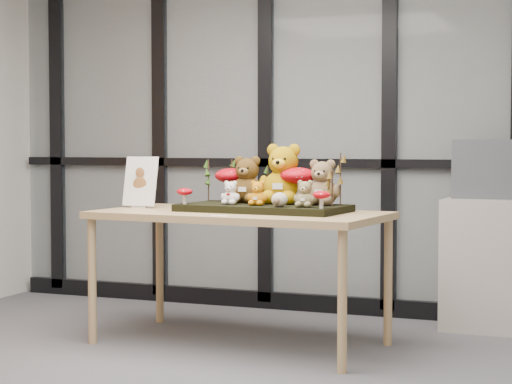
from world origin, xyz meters
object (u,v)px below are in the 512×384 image
at_px(bear_white_bow, 231,191).
at_px(monitor, 495,169).
at_px(sign_holder, 140,184).
at_px(diorama_tray, 263,208).
at_px(bear_small_yellow, 258,192).
at_px(plush_cream_hedgehog, 280,199).
at_px(bear_tan_back, 323,180).
at_px(bear_brown_medium, 247,177).
at_px(mushroom_back_right, 298,184).
at_px(bear_pooh_yellow, 284,171).
at_px(mushroom_front_right, 321,199).
at_px(bear_beige_small, 305,192).
at_px(mushroom_back_left, 231,183).
at_px(mushroom_front_left, 185,195).
at_px(display_table, 239,223).
at_px(cabinet, 493,265).

distance_m(bear_white_bow, monitor, 1.72).
bearing_deg(sign_holder, diorama_tray, -0.39).
height_order(bear_small_yellow, plush_cream_hedgehog, bear_small_yellow).
xyz_separation_m(bear_tan_back, plush_cream_hedgehog, (-0.17, -0.25, -0.10)).
height_order(bear_brown_medium, mushroom_back_right, bear_brown_medium).
xyz_separation_m(bear_pooh_yellow, monitor, (1.12, 0.81, -0.00)).
bearing_deg(bear_small_yellow, bear_pooh_yellow, 75.77).
height_order(bear_white_bow, plush_cream_hedgehog, bear_white_bow).
bearing_deg(mushroom_front_right, bear_brown_medium, 151.65).
bearing_deg(sign_holder, bear_beige_small, -6.74).
height_order(diorama_tray, bear_white_bow, bear_white_bow).
xyz_separation_m(mushroom_back_right, mushroom_front_right, (0.24, -0.30, -0.07)).
bearing_deg(mushroom_back_right, bear_pooh_yellow, 166.27).
xyz_separation_m(bear_small_yellow, mushroom_front_right, (0.42, -0.10, -0.03)).
bearing_deg(mushroom_back_right, plush_cream_hedgehog, -93.62).
bearing_deg(monitor, bear_pooh_yellow, -144.10).
bearing_deg(monitor, plush_cream_hedgehog, -133.25).
bearing_deg(mushroom_back_left, mushroom_front_left, -115.00).
relative_size(plush_cream_hedgehog, mushroom_front_left, 0.87).
bearing_deg(bear_tan_back, display_table, -159.15).
bearing_deg(bear_white_bow, mushroom_front_right, -6.60).
xyz_separation_m(bear_brown_medium, mushroom_back_right, (0.32, -0.00, -0.04)).
bearing_deg(monitor, display_table, -143.54).
relative_size(plush_cream_hedgehog, mushroom_back_right, 0.38).
distance_m(bear_tan_back, monitor, 1.22).
bearing_deg(bear_tan_back, mushroom_front_right, -68.67).
distance_m(bear_pooh_yellow, bear_brown_medium, 0.23).
bearing_deg(bear_beige_small, cabinet, 54.45).
distance_m(diorama_tray, monitor, 1.54).
xyz_separation_m(bear_tan_back, bear_beige_small, (-0.03, -0.22, -0.06)).
height_order(bear_beige_small, mushroom_back_left, mushroom_back_left).
distance_m(bear_beige_small, sign_holder, 1.15).
relative_size(bear_pooh_yellow, cabinet, 0.47).
height_order(bear_white_bow, bear_beige_small, bear_beige_small).
bearing_deg(bear_brown_medium, cabinet, 36.16).
xyz_separation_m(diorama_tray, mushroom_back_left, (-0.29, 0.20, 0.13)).
bearing_deg(mushroom_front_left, bear_tan_back, 15.46).
bearing_deg(bear_tan_back, bear_brown_medium, -177.46).
distance_m(diorama_tray, bear_white_bow, 0.22).
bearing_deg(mushroom_back_right, sign_holder, -176.13).
relative_size(bear_white_bow, mushroom_back_left, 0.68).
xyz_separation_m(plush_cream_hedgehog, mushroom_front_right, (0.26, -0.03, 0.01)).
bearing_deg(mushroom_back_right, bear_tan_back, -6.07).
bearing_deg(bear_tan_back, diorama_tray, -161.48).
bearing_deg(mushroom_front_left, bear_brown_medium, 37.96).
xyz_separation_m(bear_tan_back, sign_holder, (-1.17, -0.05, -0.04)).
bearing_deg(display_table, bear_pooh_yellow, 44.29).
bearing_deg(bear_small_yellow, sign_holder, 176.18).
xyz_separation_m(mushroom_back_left, cabinet, (1.49, 0.72, -0.53)).
distance_m(sign_holder, monitor, 2.23).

